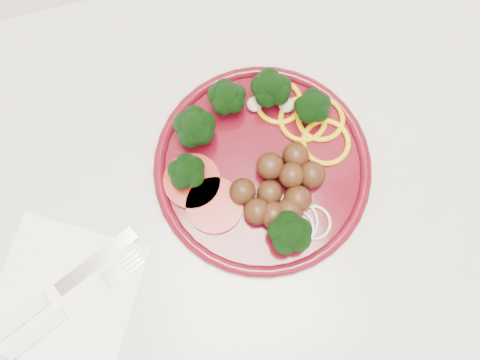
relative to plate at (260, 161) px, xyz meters
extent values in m
cube|color=white|center=(0.03, -0.03, -0.48)|extent=(2.40, 0.60, 0.87)
cube|color=beige|center=(0.03, -0.03, -0.03)|extent=(2.40, 0.60, 0.03)
cylinder|color=#4C0712|center=(0.00, -0.01, -0.01)|extent=(0.26, 0.26, 0.01)
torus|color=#4C0712|center=(0.00, -0.01, -0.01)|extent=(0.26, 0.26, 0.01)
sphere|color=#462311|center=(0.00, -0.04, 0.01)|extent=(0.03, 0.03, 0.03)
sphere|color=#462311|center=(0.05, -0.03, 0.01)|extent=(0.03, 0.03, 0.03)
sphere|color=#462311|center=(-0.03, -0.03, 0.01)|extent=(0.03, 0.03, 0.03)
sphere|color=#462311|center=(0.03, -0.03, 0.01)|extent=(0.03, 0.03, 0.03)
sphere|color=#462311|center=(0.01, -0.01, 0.01)|extent=(0.03, 0.03, 0.03)
sphere|color=#462311|center=(0.03, -0.06, 0.01)|extent=(0.03, 0.03, 0.03)
sphere|color=#462311|center=(0.00, -0.07, 0.01)|extent=(0.03, 0.03, 0.03)
sphere|color=#462311|center=(0.04, -0.01, 0.01)|extent=(0.03, 0.03, 0.03)
sphere|color=#462311|center=(-0.02, -0.06, 0.01)|extent=(0.03, 0.03, 0.03)
sphere|color=#462311|center=(0.01, -0.07, 0.01)|extent=(0.03, 0.03, 0.03)
torus|color=#CEA207|center=(0.06, 0.04, 0.00)|extent=(0.06, 0.06, 0.01)
torus|color=#CEA207|center=(0.08, 0.00, 0.00)|extent=(0.06, 0.06, 0.01)
torus|color=#CEA207|center=(0.04, 0.07, 0.00)|extent=(0.06, 0.06, 0.01)
torus|color=#CEA207|center=(0.08, 0.03, 0.00)|extent=(0.06, 0.06, 0.01)
cylinder|color=#720A07|center=(-0.08, 0.00, 0.00)|extent=(0.07, 0.07, 0.01)
cylinder|color=#720A07|center=(-0.06, -0.04, 0.00)|extent=(0.07, 0.07, 0.01)
torus|color=beige|center=(0.02, -0.09, -0.01)|extent=(0.05, 0.05, 0.00)
torus|color=beige|center=(0.04, -0.08, -0.01)|extent=(0.04, 0.04, 0.00)
torus|color=beige|center=(0.02, -0.08, -0.01)|extent=(0.06, 0.06, 0.00)
ellipsoid|color=#C6B793|center=(0.01, 0.07, 0.00)|extent=(0.02, 0.02, 0.01)
ellipsoid|color=#C6B793|center=(-0.05, 0.06, 0.00)|extent=(0.02, 0.02, 0.01)
ellipsoid|color=#C6B793|center=(0.05, 0.06, 0.00)|extent=(0.02, 0.02, 0.01)
cube|color=white|center=(-0.25, -0.09, -0.02)|extent=(0.21, 0.21, 0.00)
cube|color=silver|center=(-0.21, -0.06, -0.01)|extent=(0.10, 0.06, 0.00)
cube|color=white|center=(-0.31, -0.11, -0.01)|extent=(0.08, 0.05, 0.01)
cube|color=white|center=(-0.29, -0.13, -0.01)|extent=(0.07, 0.04, 0.01)
cube|color=silver|center=(-0.20, -0.08, -0.01)|extent=(0.03, 0.03, 0.00)
cube|color=silver|center=(-0.17, -0.08, -0.01)|extent=(0.03, 0.01, 0.00)
cube|color=silver|center=(-0.17, -0.08, -0.01)|extent=(0.03, 0.01, 0.00)
cube|color=silver|center=(-0.18, -0.07, -0.01)|extent=(0.03, 0.01, 0.00)
cube|color=silver|center=(-0.18, -0.07, -0.01)|extent=(0.03, 0.01, 0.00)
camera|label=1|loc=(-0.07, -0.16, 0.60)|focal=40.00mm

